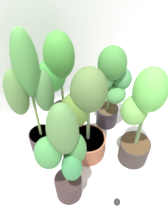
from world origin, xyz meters
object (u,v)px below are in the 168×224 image
(potted_plant_back_center, at_px, (58,77))
(nutrient_bottle, at_px, (115,208))
(potted_plant_center, at_px, (86,117))
(potted_plant_back_left, at_px, (31,97))
(potted_plant_front_left, at_px, (65,158))
(potted_plant_front_right, at_px, (141,118))
(potted_plant_back_right, at_px, (111,84))

(potted_plant_back_center, xyz_separation_m, nutrient_bottle, (-0.09, -0.91, -0.43))
(potted_plant_center, bearing_deg, nutrient_bottle, -99.60)
(nutrient_bottle, bearing_deg, potted_plant_back_left, 104.25)
(potted_plant_front_left, distance_m, potted_plant_back_left, 0.47)
(potted_plant_front_right, relative_size, potted_plant_back_center, 0.99)
(potted_plant_front_right, bearing_deg, potted_plant_front_left, -179.47)
(potted_plant_back_left, bearing_deg, nutrient_bottle, -75.75)
(potted_plant_front_left, height_order, potted_plant_front_right, potted_plant_front_left)
(potted_plant_front_left, distance_m, nutrient_bottle, 0.53)
(potted_plant_center, relative_size, potted_plant_back_center, 0.95)
(potted_plant_back_center, bearing_deg, potted_plant_center, -90.22)
(potted_plant_front_right, bearing_deg, potted_plant_back_left, 140.58)
(potted_plant_back_left, height_order, potted_plant_back_right, potted_plant_back_left)
(potted_plant_front_right, distance_m, nutrient_bottle, 0.61)
(potted_plant_front_left, bearing_deg, potted_plant_back_left, 88.76)
(potted_plant_front_left, xyz_separation_m, nutrient_bottle, (0.20, -0.28, -0.40))
(potted_plant_center, bearing_deg, potted_plant_back_center, 89.78)
(potted_plant_front_left, relative_size, nutrient_bottle, 4.70)
(potted_plant_center, height_order, potted_plant_front_right, potted_plant_front_right)
(potted_plant_front_left, bearing_deg, potted_plant_back_right, 32.90)
(potted_plant_back_left, bearing_deg, potted_plant_center, -40.15)
(potted_plant_front_left, relative_size, potted_plant_center, 1.08)
(potted_plant_back_left, relative_size, potted_plant_back_right, 1.37)
(potted_plant_front_left, relative_size, potted_plant_back_left, 0.85)
(potted_plant_back_right, bearing_deg, potted_plant_back_center, 146.42)
(potted_plant_center, relative_size, nutrient_bottle, 4.35)
(potted_plant_front_right, bearing_deg, potted_plant_center, 141.32)
(potted_plant_back_left, relative_size, potted_plant_front_right, 1.22)
(potted_plant_center, height_order, potted_plant_back_right, potted_plant_center)
(potted_plant_back_center, bearing_deg, potted_plant_front_right, -65.59)
(potted_plant_back_right, relative_size, nutrient_bottle, 4.04)
(potted_plant_center, distance_m, potted_plant_back_center, 0.40)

